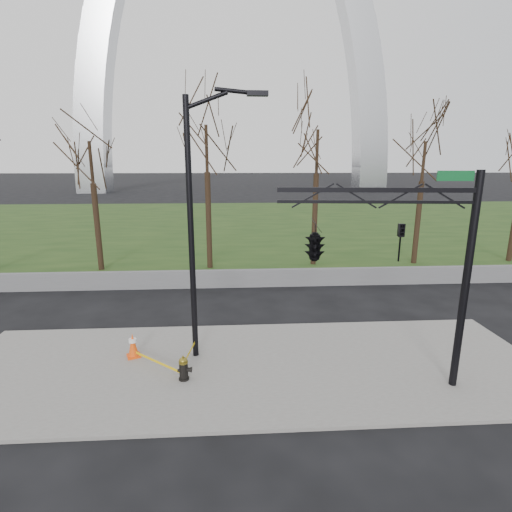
{
  "coord_description": "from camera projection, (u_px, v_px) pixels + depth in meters",
  "views": [
    {
      "loc": [
        -0.47,
        -10.7,
        6.15
      ],
      "look_at": [
        0.3,
        2.0,
        3.07
      ],
      "focal_mm": 26.9,
      "sensor_mm": 36.0,
      "label": 1
    }
  ],
  "objects": [
    {
      "name": "ground",
      "position": [
        250.0,
        367.0,
        11.86
      ],
      "size": [
        500.0,
        500.0,
        0.0
      ],
      "primitive_type": "plane",
      "color": "black",
      "rests_on": "ground"
    },
    {
      "name": "sidewalk",
      "position": [
        250.0,
        366.0,
        11.85
      ],
      "size": [
        18.0,
        6.0,
        0.1
      ],
      "primitive_type": "cube",
      "color": "slate",
      "rests_on": "ground"
    },
    {
      "name": "grass_strip",
      "position": [
        237.0,
        222.0,
        40.95
      ],
      "size": [
        120.0,
        40.0,
        0.06
      ],
      "primitive_type": "cube",
      "color": "#203C16",
      "rests_on": "ground"
    },
    {
      "name": "guardrail",
      "position": [
        243.0,
        278.0,
        19.51
      ],
      "size": [
        60.0,
        0.3,
        0.9
      ],
      "primitive_type": "cube",
      "color": "#59595B",
      "rests_on": "ground"
    },
    {
      "name": "gateway_arch",
      "position": [
        233.0,
        29.0,
        76.97
      ],
      "size": [
        66.0,
        6.0,
        65.0
      ],
      "primitive_type": null,
      "color": "#BBBDC2",
      "rests_on": "ground"
    },
    {
      "name": "tree_row",
      "position": [
        316.0,
        193.0,
        22.71
      ],
      "size": [
        54.95,
        4.0,
        8.9
      ],
      "color": "black",
      "rests_on": "ground"
    },
    {
      "name": "fire_hydrant",
      "position": [
        184.0,
        369.0,
        10.95
      ],
      "size": [
        0.45,
        0.3,
        0.74
      ],
      "rotation": [
        0.0,
        0.0,
        -0.05
      ],
      "color": "black",
      "rests_on": "sidewalk"
    },
    {
      "name": "traffic_cone",
      "position": [
        133.0,
        345.0,
        12.24
      ],
      "size": [
        0.54,
        0.54,
        0.8
      ],
      "rotation": [
        0.0,
        0.0,
        0.39
      ],
      "color": "#F44C0C",
      "rests_on": "sidewalk"
    },
    {
      "name": "street_light",
      "position": [
        198.0,
        214.0,
        11.37
      ],
      "size": [
        2.39,
        0.24,
        8.21
      ],
      "rotation": [
        0.0,
        0.0,
        0.02
      ],
      "color": "black",
      "rests_on": "ground"
    },
    {
      "name": "traffic_signal_mast",
      "position": [
        344.0,
        242.0,
        9.96
      ],
      "size": [
        5.08,
        2.52,
        6.0
      ],
      "rotation": [
        0.0,
        0.0,
        -0.1
      ],
      "color": "black",
      "rests_on": "ground"
    },
    {
      "name": "caution_tape",
      "position": [
        170.0,
        358.0,
        11.63
      ],
      "size": [
        1.99,
        1.46,
        0.39
      ],
      "color": "#E2B50B",
      "rests_on": "ground"
    }
  ]
}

